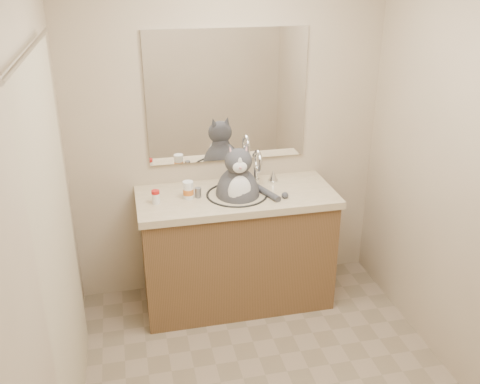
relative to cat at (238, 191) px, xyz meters
name	(u,v)px	position (x,y,z in m)	size (l,w,h in m)	color
room	(278,206)	(-0.01, -0.94, 0.32)	(2.22, 2.52, 2.42)	gray
vanity	(237,246)	(-0.01, 0.03, -0.44)	(1.34, 0.59, 1.12)	brown
mirror	(228,97)	(-0.01, 0.30, 0.57)	(1.10, 0.02, 0.90)	white
shower_curtain	(60,250)	(-1.06, -0.84, 0.15)	(0.02, 1.30, 1.93)	#BCAB8E
cat	(238,191)	(0.00, 0.00, 0.00)	(0.41, 0.36, 0.59)	#414146
pill_bottle_redcap	(156,197)	(-0.55, -0.01, 0.02)	(0.07, 0.07, 0.09)	white
pill_bottle_orange	(188,190)	(-0.33, 0.02, 0.03)	(0.09, 0.09, 0.12)	white
grey_canister	(198,193)	(-0.27, 0.03, 0.00)	(0.05, 0.05, 0.07)	slate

